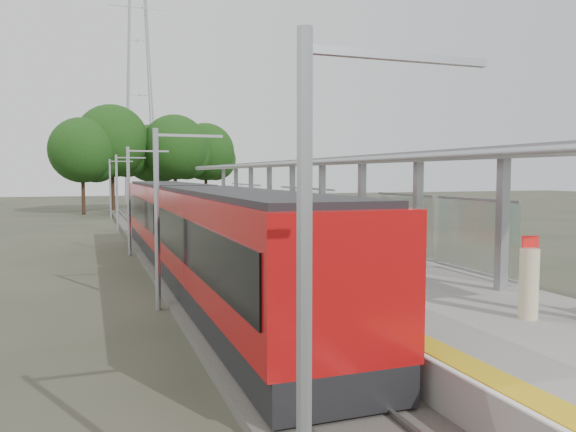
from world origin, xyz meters
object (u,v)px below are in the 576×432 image
Objects in this scene: bench_far at (238,211)px; litter_bin at (395,248)px; bench_mid at (323,225)px; info_pillar_far at (273,220)px; train at (192,227)px; info_pillar_near at (529,283)px.

bench_far is 1.84× the size of litter_bin.
info_pillar_far is at bearing 144.30° from bench_mid.
info_pillar_far reaches higher than litter_bin.
bench_far is at bearing 83.63° from bench_mid.
bench_far is (6.00, 16.04, -0.55)m from train.
litter_bin is at bearing -55.71° from info_pillar_far.
train is 34.66× the size of litter_bin.
bench_mid is 1.07× the size of bench_far.
info_pillar_near is at bearing -67.46° from train.
litter_bin is at bearing -72.29° from bench_far.
info_pillar_far reaches higher than bench_mid.
bench_far is at bearing 69.49° from train.
info_pillar_near reaches higher than bench_far.
bench_mid reaches higher than litter_bin.
train is 13.05m from info_pillar_near.
bench_far is (-1.11, 12.23, -0.04)m from bench_mid.
bench_mid is 16.00m from info_pillar_near.
bench_mid is at bearing 95.41° from info_pillar_near.
info_pillar_near is (-1.00, -28.09, 0.26)m from bench_far.
bench_mid is at bearing 86.48° from litter_bin.
bench_mid is at bearing 28.20° from train.
train reaches higher than litter_bin.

